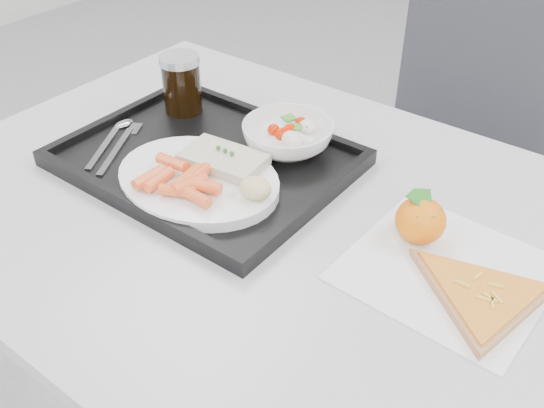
# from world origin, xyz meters

# --- Properties ---
(table) EXTENTS (1.20, 0.80, 0.75)m
(table) POSITION_xyz_m (0.00, 0.30, 0.68)
(table) COLOR #AEAEB0
(table) RESTS_ON ground
(chair) EXTENTS (0.46, 0.46, 0.93)m
(chair) POSITION_xyz_m (-0.00, 1.01, 0.54)
(chair) COLOR #35353B
(chair) RESTS_ON ground
(tray) EXTENTS (0.45, 0.35, 0.03)m
(tray) POSITION_xyz_m (-0.19, 0.33, 0.76)
(tray) COLOR black
(tray) RESTS_ON table
(dinner_plate) EXTENTS (0.27, 0.27, 0.02)m
(dinner_plate) POSITION_xyz_m (-0.14, 0.26, 0.77)
(dinner_plate) COLOR white
(dinner_plate) RESTS_ON tray
(fish_fillet) EXTENTS (0.14, 0.09, 0.03)m
(fish_fillet) POSITION_xyz_m (-0.13, 0.31, 0.79)
(fish_fillet) COLOR beige
(fish_fillet) RESTS_ON dinner_plate
(bread_roll) EXTENTS (0.06, 0.06, 0.03)m
(bread_roll) POSITION_xyz_m (-0.04, 0.27, 0.80)
(bread_roll) COLOR tan
(bread_roll) RESTS_ON dinner_plate
(salad_bowl) EXTENTS (0.15, 0.15, 0.05)m
(salad_bowl) POSITION_xyz_m (-0.10, 0.43, 0.79)
(salad_bowl) COLOR white
(salad_bowl) RESTS_ON tray
(cola_glass) EXTENTS (0.07, 0.07, 0.11)m
(cola_glass) POSITION_xyz_m (-0.33, 0.43, 0.82)
(cola_glass) COLOR black
(cola_glass) RESTS_ON tray
(cutlery) EXTENTS (0.12, 0.16, 0.01)m
(cutlery) POSITION_xyz_m (-0.35, 0.28, 0.77)
(cutlery) COLOR silver
(cutlery) RESTS_ON tray
(napkin) EXTENTS (0.26, 0.25, 0.00)m
(napkin) POSITION_xyz_m (0.24, 0.33, 0.75)
(napkin) COLOR white
(napkin) RESTS_ON table
(tangerine) EXTENTS (0.08, 0.08, 0.07)m
(tangerine) POSITION_xyz_m (0.18, 0.36, 0.79)
(tangerine) COLOR #FF8F00
(tangerine) RESTS_ON napkin
(pizza_slice) EXTENTS (0.27, 0.27, 0.02)m
(pizza_slice) POSITION_xyz_m (0.30, 0.30, 0.76)
(pizza_slice) COLOR tan
(pizza_slice) RESTS_ON napkin
(carrot_pile) EXTENTS (0.14, 0.10, 0.02)m
(carrot_pile) POSITION_xyz_m (-0.14, 0.22, 0.80)
(carrot_pile) COLOR #F85B27
(carrot_pile) RESTS_ON dinner_plate
(salad_contents) EXTENTS (0.08, 0.08, 0.02)m
(salad_contents) POSITION_xyz_m (-0.09, 0.44, 0.80)
(salad_contents) COLOR red
(salad_contents) RESTS_ON salad_bowl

